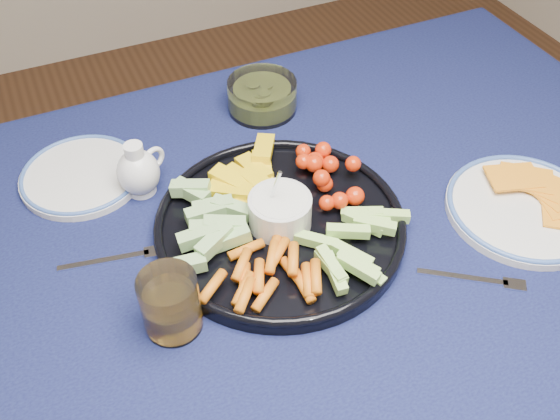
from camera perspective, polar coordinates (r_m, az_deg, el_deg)
name	(u,v)px	position (r m, az deg, el deg)	size (l,w,h in m)	color
dining_table	(250,308)	(1.01, -2.76, -8.90)	(1.67, 1.07, 0.75)	#462B17
crudite_platter	(278,221)	(0.98, -0.16, -1.04)	(0.40, 0.40, 0.13)	black
creamer_pitcher	(139,171)	(1.06, -12.78, 3.47)	(0.09, 0.07, 0.10)	white
pickle_bowl	(262,97)	(1.22, -1.64, 10.28)	(0.13, 0.13, 0.06)	silver
cheese_plate	(525,206)	(1.09, 21.46, 0.33)	(0.25, 0.25, 0.03)	silver
juice_tumbler	(171,306)	(0.86, -9.94, -8.65)	(0.08, 0.08, 0.10)	silver
fork_left	(122,258)	(0.99, -14.23, -4.23)	(0.16, 0.04, 0.00)	silver
fork_right	(480,280)	(0.97, 17.85, -6.11)	(0.14, 0.10, 0.00)	silver
side_plate_extra	(82,175)	(1.13, -17.67, 3.08)	(0.21, 0.21, 0.02)	silver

